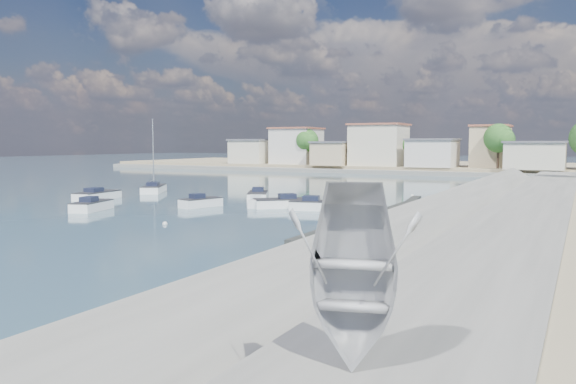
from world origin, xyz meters
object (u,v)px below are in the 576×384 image
(motorboat_c, at_px, (350,199))
(motorboat_f, at_px, (341,197))
(sailboat, at_px, (154,189))
(motorboat_e, at_px, (99,196))
(motorboat_d, at_px, (279,204))
(motorboat_h, at_px, (319,206))
(motorboat_b, at_px, (203,203))
(motorboat_a, at_px, (93,206))
(motorboat_g, at_px, (258,196))
(overturned_dinghy, at_px, (351,352))

(motorboat_c, xyz_separation_m, motorboat_f, (-1.46, 0.97, -0.00))
(sailboat, bearing_deg, motorboat_e, -86.20)
(motorboat_d, distance_m, motorboat_h, 4.10)
(motorboat_b, distance_m, sailboat, 17.67)
(motorboat_d, relative_size, motorboat_f, 1.33)
(motorboat_a, bearing_deg, motorboat_c, 43.46)
(motorboat_f, bearing_deg, motorboat_e, -156.07)
(motorboat_c, distance_m, motorboat_g, 9.67)
(motorboat_d, distance_m, overturned_dinghy, 41.18)
(motorboat_a, bearing_deg, motorboat_g, 60.40)
(motorboat_f, bearing_deg, sailboat, -177.60)
(motorboat_a, relative_size, motorboat_h, 0.98)
(motorboat_a, relative_size, motorboat_f, 1.34)
(motorboat_b, bearing_deg, motorboat_e, 177.06)
(motorboat_f, xyz_separation_m, overturned_dinghy, (18.33, -43.69, 1.75))
(motorboat_b, distance_m, motorboat_g, 7.86)
(motorboat_f, height_order, motorboat_g, same)
(motorboat_f, relative_size, motorboat_h, 0.73)
(motorboat_a, distance_m, sailboat, 18.31)
(motorboat_d, relative_size, overturned_dinghy, 1.48)
(motorboat_h, relative_size, sailboat, 0.59)
(motorboat_g, height_order, motorboat_h, same)
(motorboat_h, bearing_deg, motorboat_b, -166.15)
(motorboat_f, relative_size, overturned_dinghy, 1.11)
(motorboat_e, bearing_deg, overturned_dinghy, -38.84)
(overturned_dinghy, bearing_deg, motorboat_c, 95.63)
(motorboat_b, bearing_deg, overturned_dinghy, -49.89)
(motorboat_d, xyz_separation_m, overturned_dinghy, (20.98, -35.39, 1.75))
(motorboat_b, xyz_separation_m, motorboat_e, (-13.95, 0.72, 0.00))
(motorboat_g, bearing_deg, motorboat_b, -99.26)
(motorboat_f, bearing_deg, motorboat_c, -33.70)
(motorboat_d, bearing_deg, motorboat_e, -174.48)
(motorboat_e, bearing_deg, motorboat_f, 23.93)
(motorboat_e, bearing_deg, motorboat_g, 24.84)
(motorboat_b, distance_m, overturned_dinghy, 42.78)
(motorboat_b, relative_size, sailboat, 0.51)
(motorboat_a, height_order, motorboat_h, same)
(motorboat_c, xyz_separation_m, motorboat_d, (-4.11, -7.32, -0.00))
(motorboat_g, bearing_deg, motorboat_d, -43.71)
(motorboat_a, distance_m, motorboat_f, 23.90)
(motorboat_b, relative_size, motorboat_c, 0.83)
(motorboat_e, xyz_separation_m, motorboat_h, (24.61, 1.91, 0.00))
(motorboat_c, xyz_separation_m, motorboat_g, (-9.40, -2.26, 0.00))
(motorboat_e, bearing_deg, motorboat_h, 4.44)
(sailboat, bearing_deg, motorboat_c, 0.06)
(motorboat_h, bearing_deg, sailboat, 163.72)
(motorboat_e, relative_size, overturned_dinghy, 1.76)
(motorboat_g, relative_size, sailboat, 0.60)
(motorboat_d, bearing_deg, motorboat_h, -1.00)
(motorboat_a, relative_size, sailboat, 0.58)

